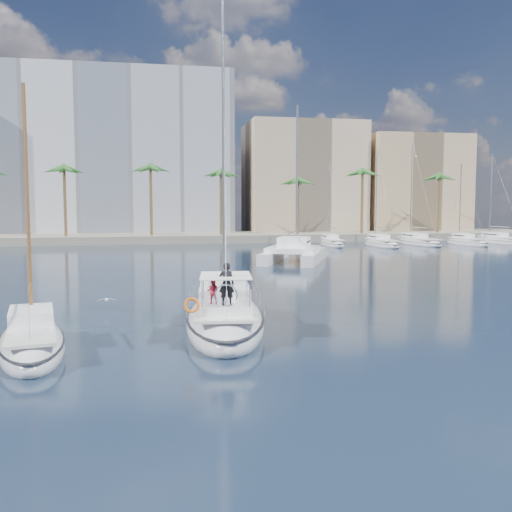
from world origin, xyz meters
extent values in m
plane|color=black|center=(0.00, 0.00, 0.00)|extent=(160.00, 160.00, 0.00)
cube|color=gray|center=(0.00, 61.00, 0.60)|extent=(120.00, 14.00, 1.20)
cube|color=silver|center=(-12.00, 73.00, 14.00)|extent=(42.00, 16.00, 28.00)
cube|color=tan|center=(22.00, 70.00, 10.00)|extent=(20.00, 14.00, 20.00)
cube|color=tan|center=(42.00, 68.00, 9.00)|extent=(18.00, 12.00, 18.00)
cylinder|color=brown|center=(0.00, 57.00, 5.25)|extent=(0.44, 0.44, 10.50)
sphere|color=#286224|center=(0.00, 57.00, 10.50)|extent=(3.60, 3.60, 3.60)
cylinder|color=brown|center=(34.00, 57.00, 5.25)|extent=(0.44, 0.44, 10.50)
sphere|color=#286224|center=(34.00, 57.00, 10.50)|extent=(3.60, 3.60, 3.60)
ellipsoid|color=silver|center=(-1.67, -2.98, 0.34)|extent=(4.87, 11.59, 2.34)
ellipsoid|color=black|center=(-1.67, -2.98, 0.68)|extent=(4.91, 11.70, 0.18)
cube|color=silver|center=(-1.69, -3.19, 1.23)|extent=(3.51, 8.67, 0.12)
cube|color=white|center=(-1.54, -1.90, 1.59)|extent=(2.82, 3.93, 0.60)
cube|color=black|center=(-1.54, -1.90, 1.61)|extent=(2.79, 3.51, 0.14)
cylinder|color=#B7BABF|center=(-1.39, -0.61, 8.66)|extent=(0.15, 0.15, 14.75)
cylinder|color=#B7BABF|center=(-1.66, -2.87, 2.79)|extent=(0.64, 4.52, 0.11)
cube|color=white|center=(-1.95, -5.34, 1.47)|extent=(2.45, 3.04, 0.36)
cube|color=white|center=(-1.96, -5.45, 2.84)|extent=(2.45, 3.04, 0.04)
torus|color=silver|center=(-2.07, -6.42, 2.14)|extent=(0.96, 0.17, 0.96)
torus|color=#E55D0C|center=(-3.49, -6.68, 1.84)|extent=(0.65, 0.27, 0.64)
imported|color=black|center=(-1.99, -5.93, 2.55)|extent=(0.75, 0.59, 1.80)
imported|color=#AE1A2D|center=(-2.50, -5.45, 2.18)|extent=(0.63, 0.56, 1.06)
ellipsoid|color=silver|center=(-9.75, -5.85, 0.27)|extent=(3.83, 8.19, 1.85)
ellipsoid|color=black|center=(-9.75, -5.85, 0.54)|extent=(3.86, 8.27, 0.18)
cube|color=silver|center=(-9.73, -6.00, 0.97)|extent=(2.78, 6.12, 0.12)
cube|color=white|center=(-9.89, -5.11, 1.33)|extent=(2.09, 2.83, 0.60)
cube|color=black|center=(-9.89, -5.11, 1.35)|extent=(2.06, 2.53, 0.14)
cylinder|color=brown|center=(-10.05, -4.21, 5.90)|extent=(0.15, 0.15, 9.74)
cylinder|color=brown|center=(-9.77, -5.78, 2.53)|extent=(0.67, 3.15, 0.11)
cube|color=silver|center=(7.45, 27.79, 0.55)|extent=(5.47, 10.39, 1.10)
cube|color=silver|center=(11.30, 26.09, 0.55)|extent=(5.47, 10.39, 1.10)
cube|color=white|center=(9.16, 26.45, 1.30)|extent=(6.81, 7.39, 0.50)
cube|color=white|center=(9.38, 26.94, 2.00)|extent=(4.04, 4.17, 1.00)
cube|color=black|center=(9.38, 26.94, 2.05)|extent=(3.88, 3.79, 0.18)
cylinder|color=#B7BABF|center=(10.03, 28.43, 8.72)|extent=(0.18, 0.18, 14.44)
ellipsoid|color=silver|center=(-7.48, 2.81, 0.60)|extent=(0.20, 0.39, 0.18)
sphere|color=silver|center=(-7.48, 2.99, 0.62)|extent=(0.10, 0.10, 0.10)
cube|color=gray|center=(-7.76, 2.81, 0.63)|extent=(0.44, 0.16, 0.11)
cube|color=gray|center=(-7.21, 2.81, 0.63)|extent=(0.44, 0.16, 0.11)
camera|label=1|loc=(-5.11, -29.23, 5.87)|focal=40.00mm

